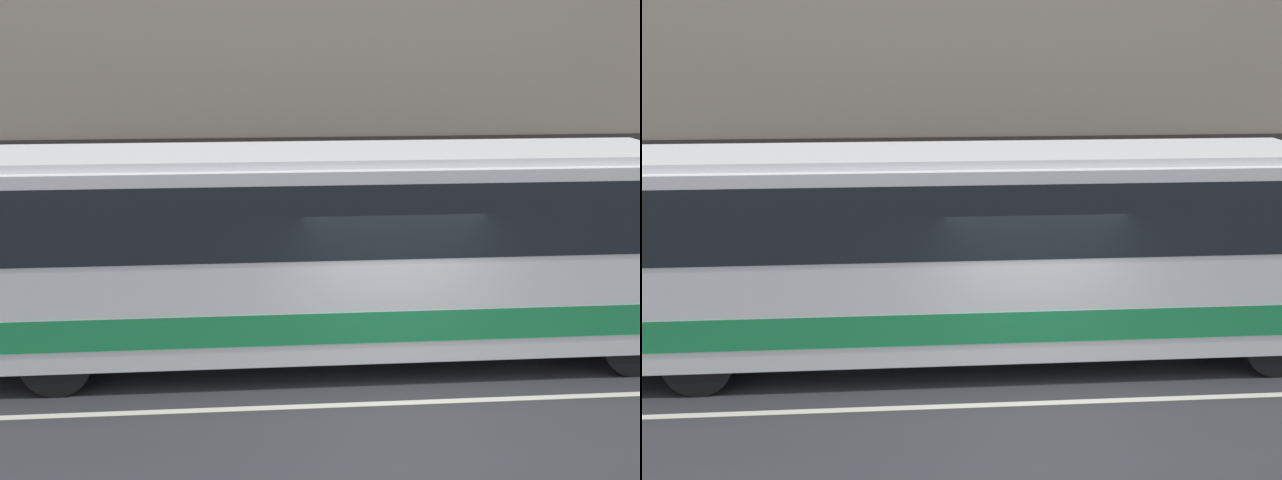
# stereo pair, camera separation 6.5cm
# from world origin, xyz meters

# --- Properties ---
(ground_plane) EXTENTS (60.00, 60.00, 0.00)m
(ground_plane) POSITION_xyz_m (0.00, 0.00, 0.00)
(ground_plane) COLOR #333338
(sidewalk) EXTENTS (60.00, 2.92, 0.16)m
(sidewalk) POSITION_xyz_m (0.00, 5.46, 0.08)
(sidewalk) COLOR #A09E99
(sidewalk) RESTS_ON ground_plane
(lane_stripe) EXTENTS (54.00, 0.14, 0.01)m
(lane_stripe) POSITION_xyz_m (0.00, 0.00, 0.00)
(lane_stripe) COLOR beige
(lane_stripe) RESTS_ON ground_plane
(transit_bus) EXTENTS (12.31, 2.57, 3.22)m
(transit_bus) POSITION_xyz_m (-0.94, 1.85, 1.82)
(transit_bus) COLOR white
(transit_bus) RESTS_ON ground_plane
(pedestrian_waiting) EXTENTS (0.36, 0.36, 1.53)m
(pedestrian_waiting) POSITION_xyz_m (-5.57, 4.68, 0.86)
(pedestrian_waiting) COLOR maroon
(pedestrian_waiting) RESTS_ON sidewalk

